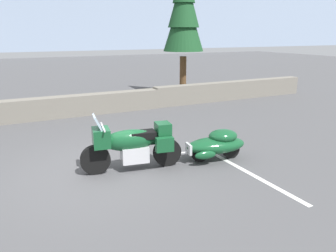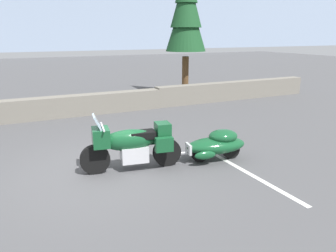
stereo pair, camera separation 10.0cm
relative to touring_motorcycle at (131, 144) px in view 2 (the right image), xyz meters
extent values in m
plane|color=#4C4C4F|center=(-0.72, 0.24, -0.62)|extent=(80.00, 80.00, 0.00)
cube|color=slate|center=(-0.72, 5.87, -0.23)|extent=(8.00, 0.58, 0.78)
cube|color=slate|center=(7.28, 5.88, -0.20)|extent=(8.00, 0.51, 0.84)
cube|color=#8C9EB7|center=(-0.72, 95.89, 7.38)|extent=(240.00, 80.00, 16.00)
cylinder|color=black|center=(-0.81, 0.14, -0.29)|extent=(0.67, 0.25, 0.66)
cylinder|color=black|center=(0.82, -0.14, -0.29)|extent=(0.67, 0.25, 0.66)
cube|color=silver|center=(0.06, -0.01, -0.24)|extent=(0.67, 0.54, 0.36)
ellipsoid|color=#144C28|center=(-0.04, 0.01, 0.09)|extent=(1.26, 0.64, 0.48)
cube|color=#144C28|center=(-0.66, 0.11, 0.21)|extent=(0.44, 0.57, 0.40)
cube|color=#9EB7C6|center=(-0.71, 0.12, 0.54)|extent=(0.26, 0.47, 0.34)
cube|color=black|center=(0.25, -0.04, 0.19)|extent=(0.61, 0.45, 0.16)
cube|color=#144C28|center=(0.72, -0.12, 0.29)|extent=(0.38, 0.45, 0.28)
cube|color=#144C28|center=(0.62, -0.41, 0.01)|extent=(0.42, 0.23, 0.32)
cube|color=#144C28|center=(0.72, 0.18, 0.01)|extent=(0.42, 0.23, 0.32)
cylinder|color=silver|center=(-0.61, 0.10, 0.44)|extent=(0.16, 0.70, 0.04)
cylinder|color=silver|center=(-0.76, 0.13, -0.04)|extent=(0.26, 0.11, 0.54)
cylinder|color=black|center=(1.64, -0.28, -0.40)|extent=(0.45, 0.17, 0.44)
cylinder|color=black|center=(2.45, -0.42, -0.40)|extent=(0.45, 0.17, 0.44)
ellipsoid|color=#144C28|center=(2.05, -0.35, -0.24)|extent=(1.59, 0.92, 0.40)
ellipsoid|color=#144C28|center=(2.22, -0.38, -0.02)|extent=(0.80, 0.67, 0.32)
cube|color=silver|center=(1.35, -0.23, -0.26)|extent=(0.11, 0.33, 0.24)
ellipsoid|color=#144C28|center=(1.59, -0.60, -0.34)|extent=(0.54, 0.23, 0.20)
ellipsoid|color=#144C28|center=(1.70, 0.03, -0.34)|extent=(0.54, 0.23, 0.20)
cylinder|color=silver|center=(0.96, -0.17, -0.35)|extent=(0.70, 0.17, 0.05)
cylinder|color=brown|center=(5.70, 7.81, 0.34)|extent=(0.33, 0.33, 1.93)
cone|color=#194723|center=(5.70, 7.81, 3.09)|extent=(1.94, 1.94, 3.05)
cube|color=silver|center=(2.25, -1.26, -0.62)|extent=(0.12, 3.60, 0.01)
camera|label=1|loc=(-2.48, -6.70, 2.38)|focal=35.66mm
camera|label=2|loc=(-2.39, -6.75, 2.38)|focal=35.66mm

